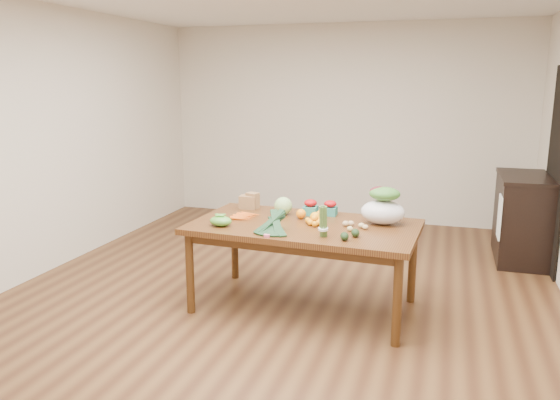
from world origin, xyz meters
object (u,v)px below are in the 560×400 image
(salad_bag, at_px, (383,207))
(cabbage, at_px, (283,206))
(kale_bunch, at_px, (272,224))
(paper_bag, at_px, (248,201))
(dining_table, at_px, (304,266))
(cabinet, at_px, (521,218))
(mandarin_cluster, at_px, (314,220))
(asparagus_bundle, at_px, (323,221))

(salad_bag, bearing_deg, cabbage, 175.97)
(kale_bunch, bearing_deg, paper_bag, 125.36)
(dining_table, xyz_separation_m, kale_bunch, (-0.17, -0.36, 0.45))
(cabbage, relative_size, salad_bag, 0.44)
(cabinet, distance_m, cabbage, 2.82)
(paper_bag, bearing_deg, dining_table, -31.35)
(cabinet, xyz_separation_m, salad_bag, (-1.31, -1.79, 0.42))
(cabbage, xyz_separation_m, mandarin_cluster, (0.35, -0.26, -0.04))
(paper_bag, bearing_deg, mandarin_cluster, -28.08)
(mandarin_cluster, bearing_deg, cabinet, 46.74)
(cabinet, relative_size, paper_bag, 4.78)
(dining_table, relative_size, kale_bunch, 4.73)
(cabinet, distance_m, asparagus_bundle, 2.91)
(mandarin_cluster, bearing_deg, asparagus_bundle, -65.25)
(cabinet, relative_size, cabbage, 6.29)
(mandarin_cluster, bearing_deg, kale_bunch, -124.71)
(paper_bag, height_order, asparagus_bundle, asparagus_bundle)
(paper_bag, xyz_separation_m, kale_bunch, (0.48, -0.76, 0.00))
(cabinet, height_order, asparagus_bundle, asparagus_bundle)
(dining_table, bearing_deg, mandarin_cluster, 7.48)
(asparagus_bundle, distance_m, salad_bag, 0.66)
(cabbage, bearing_deg, kale_bunch, -81.57)
(cabinet, height_order, mandarin_cluster, cabinet)
(cabinet, xyz_separation_m, paper_bag, (-2.60, -1.59, 0.36))
(mandarin_cluster, relative_size, asparagus_bundle, 0.72)
(cabbage, distance_m, kale_bunch, 0.63)
(kale_bunch, height_order, salad_bag, salad_bag)
(cabinet, xyz_separation_m, cabbage, (-2.21, -1.72, 0.36))
(asparagus_bundle, bearing_deg, salad_bag, 56.88)
(cabinet, distance_m, kale_bunch, 3.18)
(cabbage, xyz_separation_m, asparagus_bundle, (0.51, -0.60, 0.04))
(paper_bag, relative_size, asparagus_bundle, 0.85)
(mandarin_cluster, xyz_separation_m, asparagus_bundle, (0.16, -0.34, 0.09))
(paper_bag, height_order, mandarin_cluster, paper_bag)
(dining_table, distance_m, paper_bag, 0.89)
(dining_table, xyz_separation_m, paper_bag, (-0.65, 0.40, 0.45))
(dining_table, distance_m, cabbage, 0.59)
(cabinet, bearing_deg, mandarin_cluster, -133.26)
(cabbage, height_order, mandarin_cluster, cabbage)
(dining_table, relative_size, paper_bag, 8.86)
(kale_bunch, bearing_deg, mandarin_cluster, 58.47)
(kale_bunch, bearing_deg, cabbage, 101.60)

